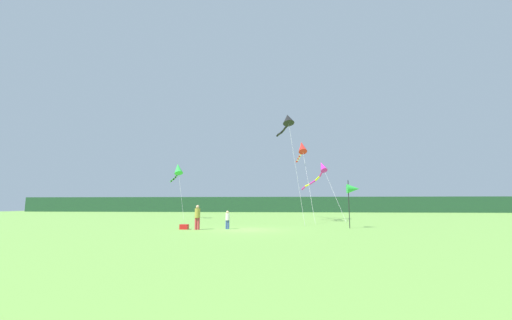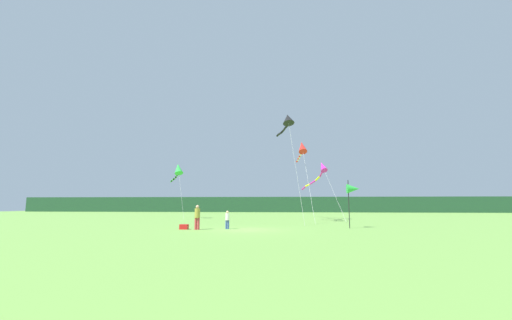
# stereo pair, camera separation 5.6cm
# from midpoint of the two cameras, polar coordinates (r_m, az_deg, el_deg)

# --- Properties ---
(ground_plane) EXTENTS (120.00, 120.00, 0.00)m
(ground_plane) POSITION_cam_midpoint_polar(r_m,az_deg,el_deg) (22.21, -1.45, -12.38)
(ground_plane) COLOR #6B9E42
(distant_treeline) EXTENTS (108.00, 3.87, 3.09)m
(distant_treeline) POSITION_cam_midpoint_polar(r_m,az_deg,el_deg) (67.03, 3.25, -7.93)
(distant_treeline) COLOR #1E4228
(distant_treeline) RESTS_ON ground
(person_adult) EXTENTS (0.37, 0.37, 1.68)m
(person_adult) POSITION_cam_midpoint_polar(r_m,az_deg,el_deg) (22.70, -10.37, -9.78)
(person_adult) COLOR #B23338
(person_adult) RESTS_ON ground
(person_child) EXTENTS (0.28, 0.28, 1.28)m
(person_child) POSITION_cam_midpoint_polar(r_m,az_deg,el_deg) (22.96, -5.07, -10.41)
(person_child) COLOR #334C8C
(person_child) RESTS_ON ground
(cooler_box) EXTENTS (0.56, 0.42, 0.34)m
(cooler_box) POSITION_cam_midpoint_polar(r_m,az_deg,el_deg) (23.23, -12.65, -11.56)
(cooler_box) COLOR red
(cooler_box) RESTS_ON ground
(banner_flag_pole) EXTENTS (0.90, 0.70, 3.48)m
(banner_flag_pole) POSITION_cam_midpoint_polar(r_m,az_deg,el_deg) (24.59, 16.99, -5.00)
(banner_flag_pole) COLOR black
(banner_flag_pole) RESTS_ON ground
(kite_black) EXTENTS (2.44, 6.24, 10.35)m
(kite_black) POSITION_cam_midpoint_polar(r_m,az_deg,el_deg) (30.64, 5.70, 7.08)
(kite_black) COLOR #B2B2B2
(kite_black) RESTS_ON ground
(kite_red) EXTENTS (1.39, 7.70, 8.52)m
(kite_red) POSITION_cam_midpoint_polar(r_m,az_deg,el_deg) (34.14, 8.25, 2.14)
(kite_red) COLOR #B2B2B2
(kite_red) RESTS_ON ground
(kite_green) EXTENTS (3.68, 5.32, 6.66)m
(kite_green) POSITION_cam_midpoint_polar(r_m,az_deg,el_deg) (39.14, -13.71, -1.69)
(kite_green) COLOR #B2B2B2
(kite_green) RESTS_ON ground
(kite_magenta) EXTENTS (3.63, 11.18, 6.61)m
(kite_magenta) POSITION_cam_midpoint_polar(r_m,az_deg,el_deg) (37.08, 11.35, -1.93)
(kite_magenta) COLOR #B2B2B2
(kite_magenta) RESTS_ON ground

